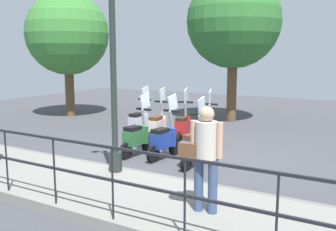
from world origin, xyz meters
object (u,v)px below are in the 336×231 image
(pedestrian_with_bag, at_px, (205,151))
(scooter_far_2, at_px, (158,125))
(scooter_far_0, at_px, (208,129))
(scooter_far_3, at_px, (139,122))
(scooter_near_1, at_px, (164,139))
(lamp_post_near, at_px, (114,83))
(scooter_far_1, at_px, (183,126))
(tree_distant, at_px, (234,22))
(tree_large, at_px, (67,34))
(scooter_near_2, at_px, (137,137))
(scooter_near_0, at_px, (195,145))

(pedestrian_with_bag, height_order, scooter_far_2, pedestrian_with_bag)
(scooter_far_0, bearing_deg, scooter_far_3, 73.49)
(scooter_far_0, relative_size, scooter_far_3, 1.00)
(scooter_near_1, bearing_deg, lamp_post_near, -175.95)
(scooter_far_1, bearing_deg, scooter_far_2, 97.79)
(scooter_near_1, bearing_deg, tree_distant, 12.26)
(tree_large, xyz_separation_m, scooter_far_3, (-2.01, -4.79, -2.81))
(tree_distant, bearing_deg, scooter_far_1, -179.15)
(lamp_post_near, height_order, scooter_far_2, lamp_post_near)
(tree_large, bearing_deg, scooter_near_2, -122.43)
(scooter_near_2, distance_m, scooter_far_0, 2.06)
(pedestrian_with_bag, xyz_separation_m, scooter_far_3, (4.29, 4.10, -0.60))
(pedestrian_with_bag, distance_m, scooter_far_0, 4.68)
(tree_distant, distance_m, scooter_far_0, 5.23)
(lamp_post_near, relative_size, scooter_far_1, 2.62)
(scooter_near_2, bearing_deg, scooter_near_0, -87.46)
(pedestrian_with_bag, bearing_deg, scooter_far_1, 26.89)
(tree_large, xyz_separation_m, scooter_near_2, (-3.75, -5.90, -2.81))
(pedestrian_with_bag, height_order, scooter_near_2, pedestrian_with_bag)
(scooter_near_0, xyz_separation_m, scooter_far_2, (1.64, 1.96, 0.00))
(scooter_far_1, bearing_deg, pedestrian_with_bag, -161.21)
(scooter_near_1, bearing_deg, scooter_far_0, -6.66)
(tree_large, height_order, scooter_far_2, tree_large)
(lamp_post_near, distance_m, scooter_near_1, 2.26)
(scooter_near_0, bearing_deg, scooter_near_1, 78.25)
(scooter_far_3, bearing_deg, scooter_far_2, -101.87)
(scooter_far_3, bearing_deg, pedestrian_with_bag, -133.35)
(pedestrian_with_bag, relative_size, scooter_far_3, 1.03)
(tree_large, bearing_deg, pedestrian_with_bag, -125.32)
(tree_large, relative_size, scooter_near_2, 3.22)
(scooter_near_0, distance_m, scooter_far_0, 1.88)
(scooter_far_3, bearing_deg, scooter_near_2, -144.42)
(tree_distant, height_order, scooter_near_0, tree_distant)
(tree_large, distance_m, scooter_far_2, 6.62)
(pedestrian_with_bag, relative_size, scooter_near_0, 1.03)
(lamp_post_near, xyz_separation_m, pedestrian_with_bag, (-0.91, -2.37, -0.85))
(scooter_near_1, relative_size, scooter_near_2, 1.00)
(scooter_near_1, xyz_separation_m, scooter_far_3, (1.65, 1.84, 0.00))
(tree_distant, bearing_deg, scooter_far_0, -168.04)
(lamp_post_near, relative_size, scooter_far_3, 2.62)
(pedestrian_with_bag, distance_m, tree_large, 11.11)
(scooter_far_3, bearing_deg, lamp_post_near, -149.93)
(scooter_near_2, height_order, scooter_far_1, same)
(pedestrian_with_bag, relative_size, tree_distant, 0.30)
(lamp_post_near, height_order, scooter_far_3, lamp_post_near)
(scooter_near_0, height_order, scooter_near_1, same)
(tree_large, relative_size, scooter_far_1, 3.22)
(scooter_near_0, xyz_separation_m, scooter_near_1, (0.19, 0.90, 0.00))
(lamp_post_near, bearing_deg, pedestrian_with_bag, -110.99)
(tree_distant, bearing_deg, tree_large, 108.18)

